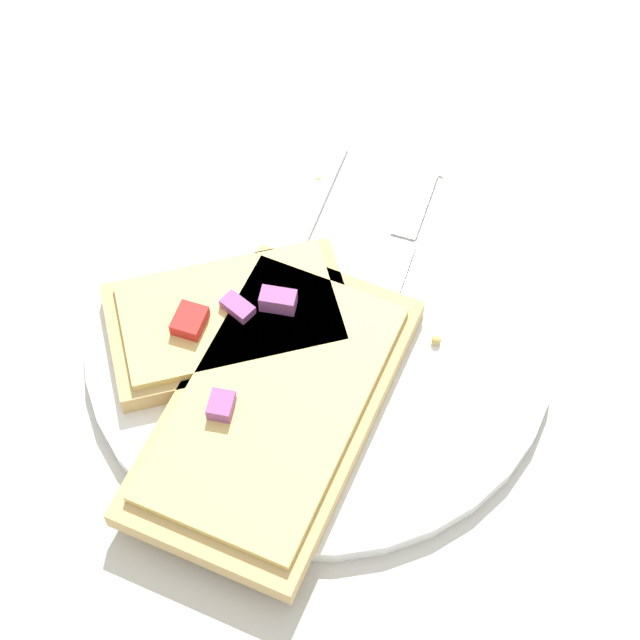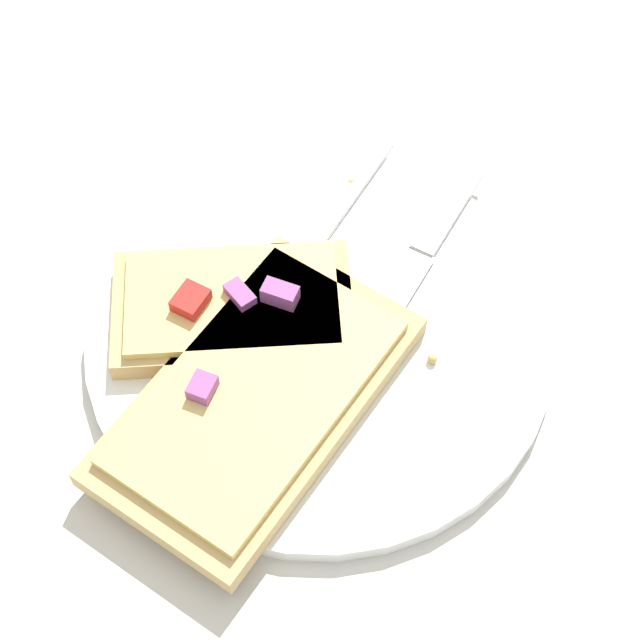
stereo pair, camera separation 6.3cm
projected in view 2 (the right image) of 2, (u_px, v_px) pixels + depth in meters
ground_plane at (320, 339)px, 0.65m from camera, size 4.00×4.00×0.00m
plate at (320, 334)px, 0.65m from camera, size 0.28×0.28×0.01m
fork at (288, 277)px, 0.66m from camera, size 0.23×0.06×0.01m
knife at (415, 263)px, 0.67m from camera, size 0.21×0.05×0.01m
pizza_slice_main at (256, 397)px, 0.61m from camera, size 0.22×0.16×0.03m
pizza_slice_corner at (232, 306)px, 0.64m from camera, size 0.13×0.16×0.03m
crumb_scatter at (323, 324)px, 0.64m from camera, size 0.15×0.09×0.01m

